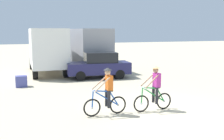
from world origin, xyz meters
The scene contains 7 objects.
ground_plane centered at (0.00, 0.00, 0.00)m, with size 120.00×120.00×0.00m, color beige.
box_truck_white_box centered at (-2.85, 11.18, 1.87)m, with size 2.66×6.85×3.35m.
box_truck_grey_hauler centered at (0.54, 12.14, 1.87)m, with size 2.41×6.76×3.35m.
sedan_parked centered at (0.11, 7.81, 0.88)m, with size 4.40×2.32×1.76m.
cyclist_orange_shirt centered at (-2.23, -0.05, 0.85)m, with size 1.73×0.52×1.82m.
cyclist_cowboy_hat centered at (-0.26, -0.20, 0.85)m, with size 1.73×0.52×1.82m.
supply_crate centered at (-4.98, 6.63, 0.32)m, with size 0.51×0.63×0.64m, color #4C5199.
Camera 1 is at (-5.68, -9.38, 3.16)m, focal length 43.29 mm.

